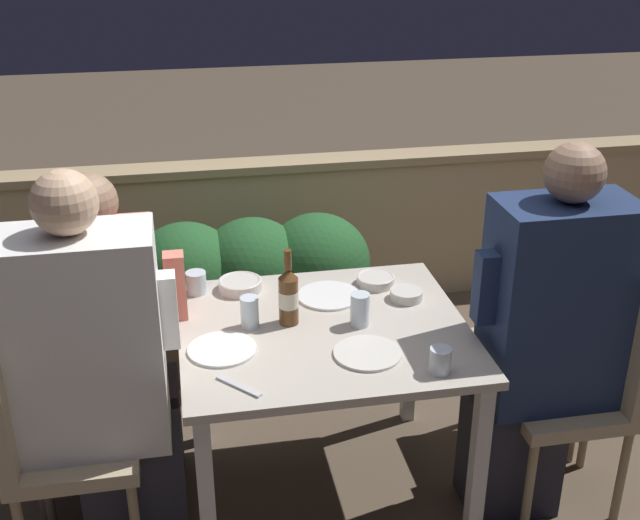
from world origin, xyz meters
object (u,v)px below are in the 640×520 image
object	(u,v)px
chair_right_far	(560,323)
chair_left_far	(59,365)
person_white_polo	(99,378)
person_coral_top	(116,342)
chair_left_near	(39,417)
chair_right_near	(592,365)
person_navy_jumper	(543,339)
beer_bottle	(288,296)

from	to	relation	value
chair_right_far	chair_left_far	bearing A→B (deg)	178.66
person_white_polo	person_coral_top	bearing A→B (deg)	83.59
chair_left_near	chair_right_near	xyz separation A→B (m)	(1.84, -0.04, 0.00)
person_navy_jumper	beer_bottle	size ratio (longest dim) A/B	5.00
person_coral_top	chair_right_near	size ratio (longest dim) A/B	1.32
chair_left_far	chair_right_near	world-z (taller)	same
chair_left_near	person_navy_jumper	xyz separation A→B (m)	(1.64, -0.04, 0.13)
person_coral_top	chair_right_near	xyz separation A→B (m)	(1.61, -0.34, -0.07)
chair_left_far	person_white_polo	bearing A→B (deg)	-61.12
beer_bottle	person_coral_top	bearing A→B (deg)	168.94
chair_right_near	person_navy_jumper	bearing A→B (deg)	180.00
chair_left_near	beer_bottle	xyz separation A→B (m)	(0.82, 0.18, 0.25)
chair_left_far	beer_bottle	world-z (taller)	beer_bottle
person_white_polo	person_coral_top	xyz separation A→B (m)	(0.03, 0.30, -0.05)
person_coral_top	chair_right_far	distance (m)	1.64
chair_left_far	person_navy_jumper	distance (m)	1.65
person_navy_jumper	chair_left_far	bearing A→B (deg)	167.97
chair_right_far	beer_bottle	bearing A→B (deg)	-176.05
chair_left_far	person_navy_jumper	size ratio (longest dim) A/B	0.69
chair_left_near	person_coral_top	xyz separation A→B (m)	(0.23, 0.30, 0.07)
person_white_polo	chair_left_near	bearing A→B (deg)	180.00
chair_right_far	person_coral_top	bearing A→B (deg)	178.50
chair_right_far	beer_bottle	distance (m)	1.08
person_coral_top	chair_left_far	bearing A→B (deg)	180.00
chair_left_near	person_navy_jumper	bearing A→B (deg)	-1.54
chair_right_far	beer_bottle	xyz separation A→B (m)	(-1.05, -0.07, 0.25)
chair_right_near	person_navy_jumper	size ratio (longest dim) A/B	0.69
person_coral_top	chair_right_near	distance (m)	1.65
chair_left_near	chair_left_far	distance (m)	0.30
chair_left_far	person_coral_top	size ratio (longest dim) A/B	0.76
person_white_polo	person_navy_jumper	world-z (taller)	person_navy_jumper
person_white_polo	chair_left_far	bearing A→B (deg)	118.88
person_white_polo	chair_right_far	world-z (taller)	person_white_polo
chair_right_far	beer_bottle	world-z (taller)	beer_bottle
chair_right_near	chair_right_far	distance (m)	0.30
chair_left_far	chair_right_far	distance (m)	1.84
person_white_polo	person_navy_jumper	size ratio (longest dim) A/B	0.99
person_navy_jumper	chair_right_far	distance (m)	0.39
chair_right_far	chair_left_near	bearing A→B (deg)	-172.17
person_coral_top	chair_right_far	bearing A→B (deg)	-1.50
person_navy_jumper	person_white_polo	bearing A→B (deg)	178.25
chair_left_near	chair_right_near	bearing A→B (deg)	-1.38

